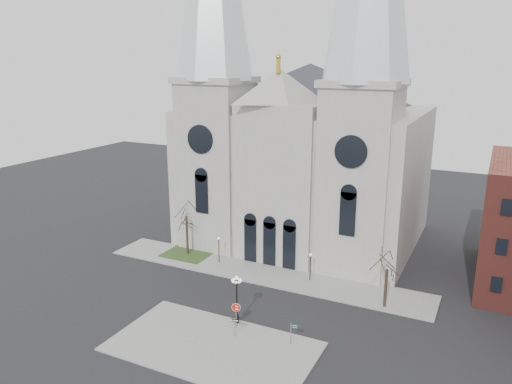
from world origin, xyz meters
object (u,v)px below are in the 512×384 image
at_px(street_name_sign, 292,332).
at_px(stop_sign, 236,310).
at_px(globe_lamp, 237,293).
at_px(one_way_sign, 235,324).

bearing_deg(street_name_sign, stop_sign, 160.90).
distance_m(stop_sign, globe_lamp, 1.51).
relative_size(stop_sign, street_name_sign, 1.24).
bearing_deg(stop_sign, one_way_sign, -64.95).
xyz_separation_m(stop_sign, one_way_sign, (0.71, -1.56, -0.47)).
relative_size(globe_lamp, one_way_sign, 2.59).
bearing_deg(one_way_sign, street_name_sign, 0.65).
xyz_separation_m(one_way_sign, street_name_sign, (5.08, 1.16, -0.10)).
distance_m(stop_sign, one_way_sign, 1.78).
height_order(one_way_sign, street_name_sign, street_name_sign).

